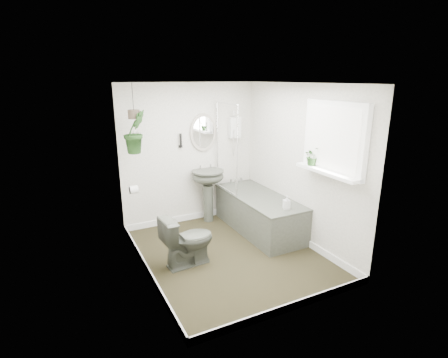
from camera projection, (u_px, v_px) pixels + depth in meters
name	position (u px, v px, depth m)	size (l,w,h in m)	color
floor	(229.00, 254.00, 4.87)	(2.30, 2.80, 0.02)	black
ceiling	(230.00, 82.00, 4.22)	(2.30, 2.80, 0.02)	white
wall_back	(190.00, 154.00, 5.76)	(2.30, 0.02, 2.30)	white
wall_front	(297.00, 210.00, 3.34)	(2.30, 0.02, 2.30)	white
wall_left	(141.00, 186.00, 4.05)	(0.02, 2.80, 2.30)	white
wall_right	(300.00, 165.00, 5.05)	(0.02, 2.80, 2.30)	white
skirting	(229.00, 251.00, 4.86)	(2.30, 2.80, 0.10)	white
bathtub	(259.00, 213.00, 5.56)	(0.72, 1.72, 0.58)	#42463C
bath_screen	(227.00, 148.00, 5.56)	(0.04, 0.72, 1.40)	silver
shower_box	(235.00, 127.00, 5.93)	(0.20, 0.10, 0.35)	white
oval_mirror	(203.00, 132.00, 5.73)	(0.46, 0.03, 0.62)	#AEA393
wall_sconce	(181.00, 140.00, 5.57)	(0.04, 0.04, 0.22)	black
toilet_roll_holder	(134.00, 190.00, 4.74)	(0.11, 0.11, 0.11)	white
window_recess	(334.00, 138.00, 4.28)	(0.08, 1.00, 0.90)	white
window_sill	(327.00, 172.00, 4.37)	(0.18, 1.00, 0.04)	white
window_blinds	(332.00, 139.00, 4.26)	(0.01, 0.86, 0.76)	white
toilet	(188.00, 240.00, 4.52)	(0.39, 0.68, 0.69)	#42463C
pedestal_sink	(208.00, 196.00, 5.88)	(0.53, 0.45, 0.90)	#42463C
sill_plant	(313.00, 156.00, 4.59)	(0.22, 0.19, 0.25)	black
hanging_plant	(135.00, 132.00, 4.81)	(0.33, 0.26, 0.60)	black
soap_bottle	(287.00, 202.00, 4.91)	(0.09, 0.09, 0.20)	black
hanging_pot	(134.00, 114.00, 4.74)	(0.16, 0.16, 0.12)	#483B30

